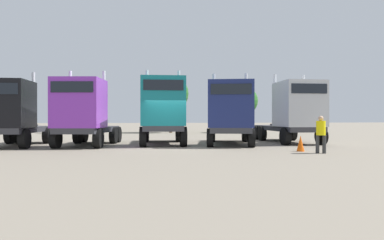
% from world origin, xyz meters
% --- Properties ---
extents(ground, '(200.00, 200.00, 0.00)m').
position_xyz_m(ground, '(0.00, 0.00, 0.00)').
color(ground, gray).
extents(semi_truck_black, '(2.76, 6.11, 4.12)m').
position_xyz_m(semi_truck_black, '(-8.38, 1.76, 1.82)').
color(semi_truck_black, '#333338').
rests_on(semi_truck_black, ground).
extents(semi_truck_purple, '(3.34, 5.98, 4.23)m').
position_xyz_m(semi_truck_purple, '(-4.59, 1.47, 1.88)').
color(semi_truck_purple, '#333338').
rests_on(semi_truck_purple, ground).
extents(semi_truck_teal, '(2.86, 6.29, 4.42)m').
position_xyz_m(semi_truck_teal, '(-0.21, 1.96, 1.99)').
color(semi_truck_teal, '#333338').
rests_on(semi_truck_teal, ground).
extents(semi_truck_navy, '(3.93, 6.77, 4.19)m').
position_xyz_m(semi_truck_navy, '(3.57, 1.19, 1.86)').
color(semi_truck_navy, '#333338').
rests_on(semi_truck_navy, ground).
extents(semi_truck_silver, '(2.69, 6.42, 4.35)m').
position_xyz_m(semi_truck_silver, '(7.90, 2.01, 1.96)').
color(semi_truck_silver, '#333338').
rests_on(semi_truck_silver, ground).
extents(visitor_in_hivis, '(0.54, 0.54, 1.66)m').
position_xyz_m(visitor_in_hivis, '(6.41, -3.64, 0.96)').
color(visitor_in_hivis, '#313131').
rests_on(visitor_in_hivis, ground).
extents(traffic_cone_near, '(0.36, 0.36, 0.74)m').
position_xyz_m(traffic_cone_near, '(5.95, -2.64, 0.37)').
color(traffic_cone_near, '#F2590C').
rests_on(traffic_cone_near, ground).
extents(oak_far_left, '(3.20, 3.20, 5.44)m').
position_xyz_m(oak_far_left, '(-7.46, 20.15, 3.81)').
color(oak_far_left, '#4C3823').
rests_on(oak_far_left, ground).
extents(oak_far_centre, '(3.91, 3.91, 6.21)m').
position_xyz_m(oak_far_centre, '(1.71, 18.97, 4.24)').
color(oak_far_centre, '#4C3823').
rests_on(oak_far_centre, ground).
extents(oak_far_right, '(3.07, 3.07, 5.01)m').
position_xyz_m(oak_far_right, '(9.55, 17.71, 3.45)').
color(oak_far_right, '#4C3823').
rests_on(oak_far_right, ground).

